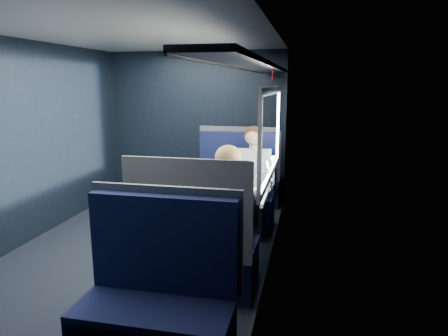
% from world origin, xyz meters
% --- Properties ---
extents(ground, '(2.80, 4.20, 0.01)m').
position_xyz_m(ground, '(0.00, 0.00, -0.01)').
color(ground, black).
extents(room_shell, '(3.00, 4.40, 2.40)m').
position_xyz_m(room_shell, '(0.02, 0.00, 1.48)').
color(room_shell, black).
rests_on(room_shell, ground).
extents(table, '(0.62, 1.00, 0.74)m').
position_xyz_m(table, '(1.03, 0.00, 0.66)').
color(table, '#54565E').
rests_on(table, ground).
extents(seat_bay_near, '(1.04, 0.62, 1.26)m').
position_xyz_m(seat_bay_near, '(0.84, 0.87, 0.42)').
color(seat_bay_near, '#0C1137').
rests_on(seat_bay_near, ground).
extents(seat_bay_far, '(1.04, 0.62, 1.26)m').
position_xyz_m(seat_bay_far, '(0.85, -0.87, 0.41)').
color(seat_bay_far, '#0C1137').
rests_on(seat_bay_far, ground).
extents(seat_row_front, '(1.04, 0.51, 1.16)m').
position_xyz_m(seat_row_front, '(0.85, 1.80, 0.41)').
color(seat_row_front, '#0C1137').
rests_on(seat_row_front, ground).
extents(seat_row_back, '(1.04, 0.51, 1.16)m').
position_xyz_m(seat_row_back, '(0.85, -1.80, 0.41)').
color(seat_row_back, '#0C1137').
rests_on(seat_row_back, ground).
extents(man, '(0.53, 0.56, 1.32)m').
position_xyz_m(man, '(1.10, 0.70, 0.72)').
color(man, black).
rests_on(man, ground).
extents(woman, '(0.53, 0.56, 1.32)m').
position_xyz_m(woman, '(1.10, -0.71, 0.73)').
color(woman, black).
rests_on(woman, ground).
extents(papers, '(0.56, 0.79, 0.01)m').
position_xyz_m(papers, '(1.07, -0.12, 0.74)').
color(papers, white).
rests_on(papers, table).
extents(laptop, '(0.32, 0.39, 0.26)m').
position_xyz_m(laptop, '(1.30, 0.10, 0.81)').
color(laptop, silver).
rests_on(laptop, table).
extents(bottle_small, '(0.06, 0.06, 0.20)m').
position_xyz_m(bottle_small, '(1.32, 0.32, 0.83)').
color(bottle_small, silver).
rests_on(bottle_small, table).
extents(cup, '(0.08, 0.08, 0.10)m').
position_xyz_m(cup, '(1.25, 0.44, 0.79)').
color(cup, white).
rests_on(cup, table).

